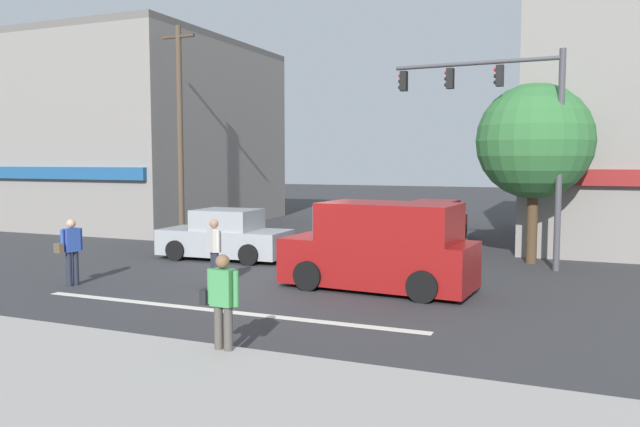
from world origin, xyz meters
TOP-DOWN VIEW (x-y plane):
  - ground_plane at (0.00, 0.00)m, footprint 120.00×120.00m
  - lane_marking_stripe at (0.00, -3.50)m, footprint 9.00×0.24m
  - sidewalk_curb at (0.00, -8.50)m, footprint 40.00×5.00m
  - building_left_block at (-13.58, 11.14)m, footprint 10.40×11.94m
  - street_tree at (5.58, 5.34)m, footprint 3.45×3.45m
  - utility_pole_near_left at (-7.21, 5.49)m, footprint 1.40×0.22m
  - utility_pole_far_right at (7.49, 9.29)m, footprint 1.40×0.22m
  - traffic_light_mast at (5.02, 4.31)m, footprint 4.89×0.44m
  - sedan_parked_curbside at (-3.45, 2.49)m, footprint 4.17×2.01m
  - van_waiting_far at (2.50, -0.13)m, footprint 4.73×2.31m
  - sedan_crossing_rightbound at (1.74, 9.25)m, footprint 2.02×4.17m
  - pedestrian_foreground_with_bag at (1.76, -6.20)m, footprint 0.67×0.32m
  - pedestrian_mid_crossing at (-1.45, -1.31)m, footprint 0.48×0.39m
  - pedestrian_far_side at (-4.76, -2.67)m, footprint 0.43×0.67m

SIDE VIEW (x-z plane):
  - ground_plane at x=0.00m, z-range 0.00..0.00m
  - lane_marking_stripe at x=0.00m, z-range 0.00..0.01m
  - sidewalk_curb at x=0.00m, z-range 0.00..0.16m
  - sedan_parked_curbside at x=-3.45m, z-range -0.08..1.50m
  - sedan_crossing_rightbound at x=1.74m, z-range -0.08..1.50m
  - pedestrian_mid_crossing at x=-1.45m, z-range 0.11..1.78m
  - pedestrian_foreground_with_bag at x=1.76m, z-range 0.12..1.79m
  - pedestrian_far_side at x=-4.76m, z-range 0.12..1.79m
  - van_waiting_far at x=2.50m, z-range -0.05..2.06m
  - utility_pole_far_right at x=7.49m, z-range 0.15..7.16m
  - street_tree at x=5.58m, z-range 0.97..6.39m
  - utility_pole_near_left at x=-7.21m, z-range 0.15..8.30m
  - traffic_light_mast at x=5.02m, z-range 1.20..7.40m
  - building_left_block at x=-13.58m, z-range 0.00..8.82m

